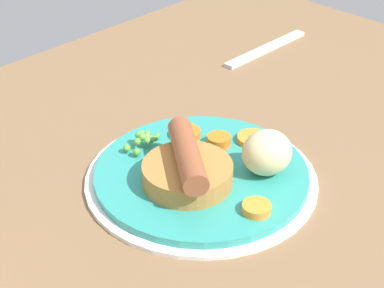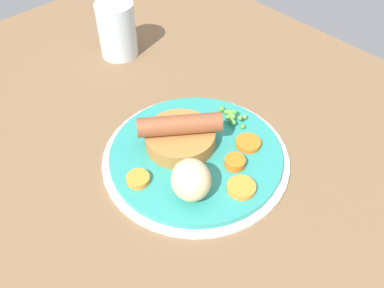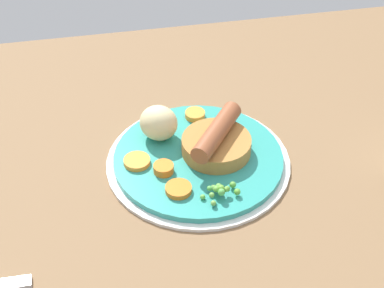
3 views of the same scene
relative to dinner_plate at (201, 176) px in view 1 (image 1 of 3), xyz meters
The scene contains 10 objects.
dining_table 2.55cm from the dinner_plate, 91.26° to the left, with size 110.00×80.00×3.00cm, color brown.
dinner_plate is the anchor object (origin of this frame).
sausage_pudding 3.86cm from the dinner_plate, 169.58° to the right, with size 9.82×10.78×5.01cm.
pea_pile 8.56cm from the dinner_plate, 99.73° to the left, with size 5.36×3.56×1.87cm.
potato_chunk_0 7.89cm from the dinner_plate, 48.33° to the right, with size 4.98×5.54×5.20cm, color beige.
carrot_slice_0 5.84cm from the dinner_plate, 22.37° to the left, with size 2.81×2.81×1.17cm, color orange.
carrot_slice_1 9.19cm from the dinner_plate, 98.40° to the right, with size 3.02×3.02×0.88cm, color orange.
carrot_slice_2 8.70cm from the dinner_plate, ahead, with size 3.72×3.72×0.70cm, color orange.
carrot_slice_4 7.52cm from the dinner_plate, 58.22° to the left, with size 3.54×3.54×0.77cm, color orange.
fork 36.26cm from the dinner_plate, 27.31° to the left, with size 18.00×1.60×0.60cm, color silver.
Camera 1 is at (-42.33, -41.46, 45.74)cm, focal length 60.00 mm.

